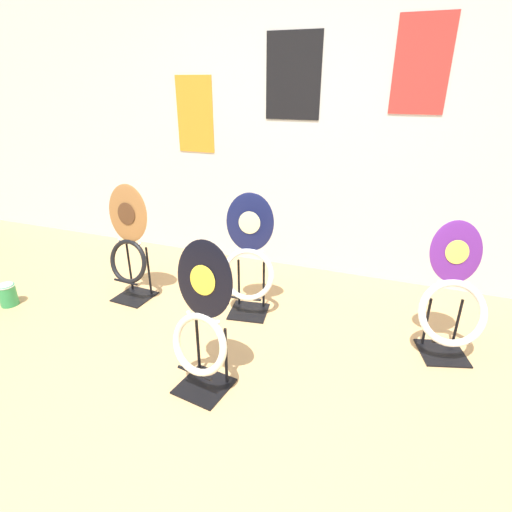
% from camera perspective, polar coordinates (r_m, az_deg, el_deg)
% --- Properties ---
extents(ground_plane, '(14.00, 14.00, 0.00)m').
position_cam_1_polar(ground_plane, '(2.22, -13.23, -24.34)').
color(ground_plane, tan).
extents(wall_back, '(8.00, 0.07, 2.60)m').
position_cam_1_polar(wall_back, '(3.56, 5.58, 18.36)').
color(wall_back, silver).
rests_on(wall_back, ground_plane).
extents(toilet_seat_display_jazz_black, '(0.38, 0.32, 0.89)m').
position_cam_1_polar(toilet_seat_display_jazz_black, '(2.21, -7.77, -9.73)').
color(toilet_seat_display_jazz_black, black).
rests_on(toilet_seat_display_jazz_black, ground_plane).
extents(toilet_seat_display_woodgrain, '(0.37, 0.30, 0.93)m').
position_cam_1_polar(toilet_seat_display_woodgrain, '(3.25, -17.72, 1.66)').
color(toilet_seat_display_woodgrain, black).
rests_on(toilet_seat_display_woodgrain, ground_plane).
extents(toilet_seat_display_purple_note, '(0.46, 0.39, 0.86)m').
position_cam_1_polar(toilet_seat_display_purple_note, '(2.75, 26.28, -5.64)').
color(toilet_seat_display_purple_note, black).
rests_on(toilet_seat_display_purple_note, ground_plane).
extents(toilet_seat_display_navy_moon, '(0.41, 0.32, 0.92)m').
position_cam_1_polar(toilet_seat_display_navy_moon, '(2.90, -1.05, -0.38)').
color(toilet_seat_display_navy_moon, black).
rests_on(toilet_seat_display_navy_moon, ground_plane).
extents(paint_can, '(0.14, 0.14, 0.18)m').
position_cam_1_polar(paint_can, '(3.70, -31.97, -4.65)').
color(paint_can, '#2D8E4C').
rests_on(paint_can, ground_plane).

